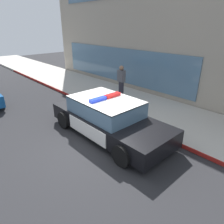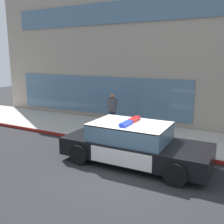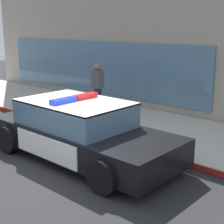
{
  "view_description": "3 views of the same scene",
  "coord_description": "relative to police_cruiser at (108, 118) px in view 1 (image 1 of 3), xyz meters",
  "views": [
    {
      "loc": [
        4.72,
        -3.82,
        3.85
      ],
      "look_at": [
        -0.48,
        0.93,
        0.8
      ],
      "focal_mm": 32.5,
      "sensor_mm": 36.0,
      "label": 1
    },
    {
      "loc": [
        2.81,
        -6.96,
        3.51
      ],
      "look_at": [
        -2.02,
        2.18,
        1.33
      ],
      "focal_mm": 41.03,
      "sensor_mm": 36.0,
      "label": 2
    },
    {
      "loc": [
        5.32,
        -4.49,
        3.06
      ],
      "look_at": [
        -0.75,
        2.21,
        0.78
      ],
      "focal_mm": 54.11,
      "sensor_mm": 36.0,
      "label": 3
    }
  ],
  "objects": [
    {
      "name": "pedestrian_on_sidewalk",
      "position": [
        -2.46,
        3.13,
        0.33
      ],
      "size": [
        0.4,
        0.28,
        1.71
      ],
      "rotation": [
        0.0,
        0.0,
        1.55
      ],
      "color": "#23232D",
      "rests_on": "sidewalk"
    },
    {
      "name": "fire_hydrant",
      "position": [
        -1.38,
        1.64,
        -0.18
      ],
      "size": [
        0.34,
        0.39,
        0.73
      ],
      "color": "red",
      "rests_on": "sidewalk"
    },
    {
      "name": "police_cruiser",
      "position": [
        0.0,
        0.0,
        0.0
      ],
      "size": [
        4.93,
        2.17,
        1.49
      ],
      "rotation": [
        0.0,
        0.0,
        0.0
      ],
      "color": "black",
      "rests_on": "ground"
    },
    {
      "name": "storefront_building",
      "position": [
        -2.2,
        8.91,
        3.35
      ],
      "size": [
        18.04,
        8.34,
        8.07
      ],
      "color": "gray",
      "rests_on": "ground"
    },
    {
      "name": "sidewalk",
      "position": [
        0.39,
        2.98,
        -0.61
      ],
      "size": [
        48.0,
        3.52,
        0.15
      ],
      "primitive_type": "cube",
      "color": "#B2ADA3",
      "rests_on": "ground"
    },
    {
      "name": "ground",
      "position": [
        0.39,
        -0.66,
        -0.68
      ],
      "size": [
        48.0,
        48.0,
        0.0
      ],
      "primitive_type": "plane",
      "color": "#262628"
    },
    {
      "name": "curb_red_paint",
      "position": [
        0.39,
        1.2,
        -0.61
      ],
      "size": [
        28.8,
        0.04,
        0.14
      ],
      "primitive_type": "cube",
      "color": "maroon",
      "rests_on": "ground"
    }
  ]
}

